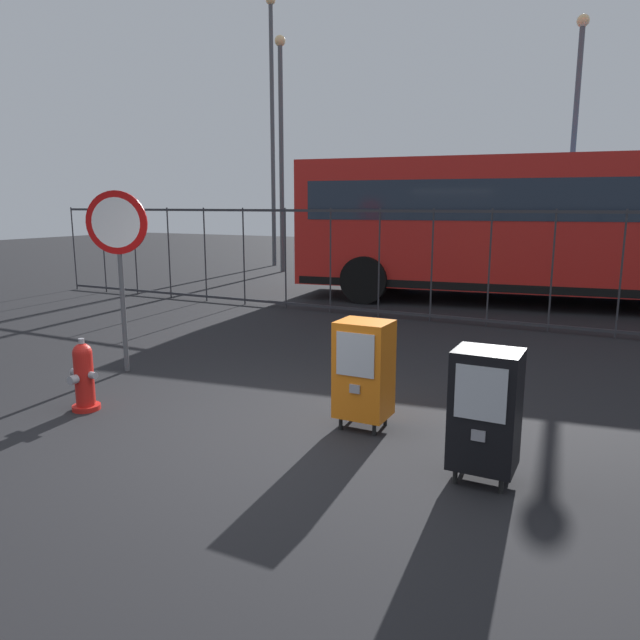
{
  "coord_description": "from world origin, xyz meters",
  "views": [
    {
      "loc": [
        3.02,
        -4.11,
        2.06
      ],
      "look_at": [
        0.3,
        1.2,
        0.9
      ],
      "focal_mm": 33.34,
      "sensor_mm": 36.0,
      "label": 1
    }
  ],
  "objects_px": {
    "fire_hydrant": "(84,377)",
    "bus_far": "(622,219)",
    "street_light_near_left": "(272,117)",
    "street_light_far_right": "(574,131)",
    "newspaper_box_primary": "(485,409)",
    "stop_sign": "(118,243)",
    "bus_near": "(553,222)",
    "street_light_far_left": "(281,138)",
    "newspaper_box_secondary": "(364,369)"
  },
  "relations": [
    {
      "from": "fire_hydrant",
      "to": "street_light_near_left",
      "type": "bearing_deg",
      "value": 113.93
    },
    {
      "from": "fire_hydrant",
      "to": "bus_near",
      "type": "height_order",
      "value": "bus_near"
    },
    {
      "from": "newspaper_box_primary",
      "to": "bus_far",
      "type": "bearing_deg",
      "value": 86.96
    },
    {
      "from": "stop_sign",
      "to": "street_light_far_right",
      "type": "xyz_separation_m",
      "value": [
        4.0,
        12.26,
        2.37
      ]
    },
    {
      "from": "newspaper_box_secondary",
      "to": "street_light_near_left",
      "type": "bearing_deg",
      "value": 124.56
    },
    {
      "from": "newspaper_box_primary",
      "to": "bus_far",
      "type": "height_order",
      "value": "bus_far"
    },
    {
      "from": "stop_sign",
      "to": "street_light_far_left",
      "type": "bearing_deg",
      "value": 110.71
    },
    {
      "from": "street_light_near_left",
      "to": "street_light_far_right",
      "type": "xyz_separation_m",
      "value": [
        9.27,
        0.07,
        -0.93
      ]
    },
    {
      "from": "stop_sign",
      "to": "street_light_near_left",
      "type": "relative_size",
      "value": 0.26
    },
    {
      "from": "newspaper_box_primary",
      "to": "newspaper_box_secondary",
      "type": "height_order",
      "value": "same"
    },
    {
      "from": "newspaper_box_secondary",
      "to": "stop_sign",
      "type": "xyz_separation_m",
      "value": [
        -3.41,
        0.41,
        1.03
      ]
    },
    {
      "from": "street_light_far_left",
      "to": "bus_near",
      "type": "bearing_deg",
      "value": -18.57
    },
    {
      "from": "newspaper_box_secondary",
      "to": "stop_sign",
      "type": "relative_size",
      "value": 0.46
    },
    {
      "from": "fire_hydrant",
      "to": "street_light_far_left",
      "type": "relative_size",
      "value": 0.11
    },
    {
      "from": "newspaper_box_secondary",
      "to": "bus_near",
      "type": "distance_m",
      "value": 8.45
    },
    {
      "from": "bus_near",
      "to": "street_light_far_right",
      "type": "relative_size",
      "value": 1.57
    },
    {
      "from": "fire_hydrant",
      "to": "bus_far",
      "type": "relative_size",
      "value": 0.07
    },
    {
      "from": "fire_hydrant",
      "to": "newspaper_box_primary",
      "type": "xyz_separation_m",
      "value": [
        3.95,
        0.23,
        0.22
      ]
    },
    {
      "from": "fire_hydrant",
      "to": "bus_near",
      "type": "bearing_deg",
      "value": 69.72
    },
    {
      "from": "bus_far",
      "to": "street_light_near_left",
      "type": "distance_m",
      "value": 11.07
    },
    {
      "from": "newspaper_box_primary",
      "to": "fire_hydrant",
      "type": "bearing_deg",
      "value": -176.61
    },
    {
      "from": "newspaper_box_secondary",
      "to": "bus_far",
      "type": "xyz_separation_m",
      "value": [
        1.91,
        12.13,
        1.14
      ]
    },
    {
      "from": "bus_near",
      "to": "street_light_near_left",
      "type": "relative_size",
      "value": 1.24
    },
    {
      "from": "street_light_near_left",
      "to": "street_light_far_right",
      "type": "relative_size",
      "value": 1.26
    },
    {
      "from": "fire_hydrant",
      "to": "bus_near",
      "type": "relative_size",
      "value": 0.07
    },
    {
      "from": "fire_hydrant",
      "to": "street_light_near_left",
      "type": "distance_m",
      "value": 15.39
    },
    {
      "from": "fire_hydrant",
      "to": "bus_far",
      "type": "xyz_separation_m",
      "value": [
        4.63,
        12.97,
        1.36
      ]
    },
    {
      "from": "stop_sign",
      "to": "newspaper_box_primary",
      "type": "bearing_deg",
      "value": -12.33
    },
    {
      "from": "newspaper_box_secondary",
      "to": "street_light_near_left",
      "type": "xyz_separation_m",
      "value": [
        -8.68,
        12.6,
        4.33
      ]
    },
    {
      "from": "street_light_far_left",
      "to": "fire_hydrant",
      "type": "bearing_deg",
      "value": -68.36
    },
    {
      "from": "street_light_near_left",
      "to": "newspaper_box_primary",
      "type": "bearing_deg",
      "value": -53.1
    },
    {
      "from": "stop_sign",
      "to": "street_light_far_left",
      "type": "xyz_separation_m",
      "value": [
        -4.03,
        10.66,
        2.42
      ]
    },
    {
      "from": "bus_far",
      "to": "street_light_far_right",
      "type": "xyz_separation_m",
      "value": [
        -1.32,
        0.54,
        2.26
      ]
    },
    {
      "from": "bus_near",
      "to": "street_light_near_left",
      "type": "xyz_separation_m",
      "value": [
        -9.36,
        4.26,
        3.19
      ]
    },
    {
      "from": "newspaper_box_primary",
      "to": "street_light_far_right",
      "type": "distance_m",
      "value": 13.72
    },
    {
      "from": "bus_near",
      "to": "street_light_far_left",
      "type": "relative_size",
      "value": 1.55
    },
    {
      "from": "newspaper_box_secondary",
      "to": "bus_near",
      "type": "bearing_deg",
      "value": 85.37
    },
    {
      "from": "bus_far",
      "to": "street_light_far_left",
      "type": "bearing_deg",
      "value": -175.8
    },
    {
      "from": "street_light_far_right",
      "to": "street_light_near_left",
      "type": "bearing_deg",
      "value": -179.56
    },
    {
      "from": "fire_hydrant",
      "to": "street_light_far_left",
      "type": "bearing_deg",
      "value": 111.64
    },
    {
      "from": "fire_hydrant",
      "to": "bus_far",
      "type": "bearing_deg",
      "value": 70.36
    },
    {
      "from": "fire_hydrant",
      "to": "bus_far",
      "type": "height_order",
      "value": "bus_far"
    },
    {
      "from": "stop_sign",
      "to": "street_light_near_left",
      "type": "bearing_deg",
      "value": 113.39
    },
    {
      "from": "fire_hydrant",
      "to": "street_light_far_right",
      "type": "xyz_separation_m",
      "value": [
        3.31,
        13.51,
        3.62
      ]
    },
    {
      "from": "stop_sign",
      "to": "street_light_near_left",
      "type": "xyz_separation_m",
      "value": [
        -5.27,
        12.19,
        3.3
      ]
    },
    {
      "from": "bus_near",
      "to": "fire_hydrant",
      "type": "bearing_deg",
      "value": -118.05
    },
    {
      "from": "fire_hydrant",
      "to": "newspaper_box_secondary",
      "type": "xyz_separation_m",
      "value": [
        2.72,
        0.84,
        0.22
      ]
    },
    {
      "from": "bus_near",
      "to": "street_light_near_left",
      "type": "bearing_deg",
      "value": 147.75
    },
    {
      "from": "street_light_far_right",
      "to": "fire_hydrant",
      "type": "bearing_deg",
      "value": -103.77
    },
    {
      "from": "street_light_far_right",
      "to": "bus_near",
      "type": "bearing_deg",
      "value": -88.91
    }
  ]
}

